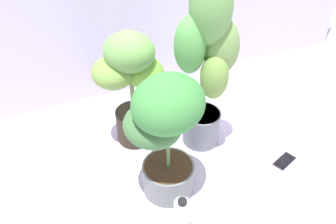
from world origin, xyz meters
TOP-DOWN VIEW (x-y plane):
  - ground_plane at (0.00, 0.00)m, footprint 8.00×8.00m
  - potted_plant_center at (-0.00, 0.16)m, footprint 0.38×0.30m
  - potted_plant_front_left at (-0.34, -0.09)m, footprint 0.46×0.46m
  - potted_plant_back_left at (-0.36, 0.34)m, footprint 0.39×0.35m
  - cell_phone at (0.36, -0.18)m, footprint 0.16×0.11m
  - nutrient_bottle at (-0.37, -0.36)m, footprint 0.07×0.07m

SIDE VIEW (x-z plane):
  - ground_plane at x=0.00m, z-range 0.00..0.00m
  - cell_phone at x=0.36m, z-range 0.00..0.01m
  - nutrient_bottle at x=-0.37m, z-range -0.01..0.23m
  - potted_plant_front_left at x=-0.34m, z-range 0.08..0.75m
  - potted_plant_back_left at x=-0.36m, z-range 0.07..0.77m
  - potted_plant_center at x=0.00m, z-range 0.06..1.08m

